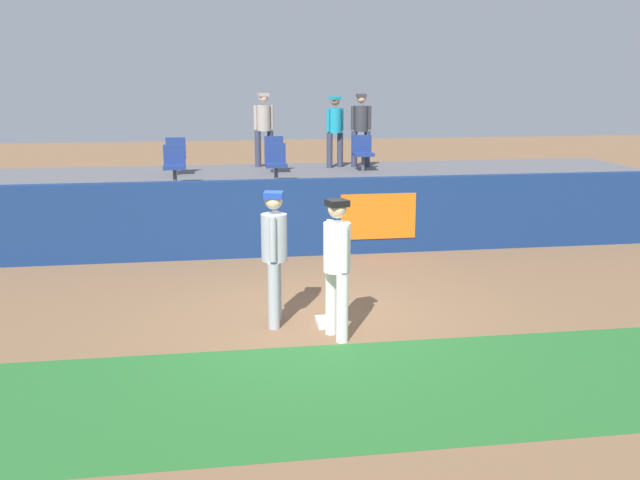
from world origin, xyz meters
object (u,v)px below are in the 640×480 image
at_px(seat_back_right, 363,151).
at_px(player_fielder_home, 337,259).
at_px(first_base, 331,322).
at_px(spectator_casual, 361,125).
at_px(seat_back_center, 274,152).
at_px(spectator_hooded, 264,124).
at_px(spectator_capped, 335,127).
at_px(player_runner_visitor, 274,249).
at_px(seat_back_left, 176,154).
at_px(seat_front_left, 175,163).
at_px(seat_front_center, 276,161).

bearing_deg(seat_back_right, player_fielder_home, -104.46).
height_order(first_base, spectator_casual, spectator_casual).
bearing_deg(seat_back_center, spectator_casual, 17.81).
relative_size(spectator_hooded, spectator_casual, 1.01).
bearing_deg(spectator_capped, spectator_casual, 154.65).
relative_size(player_runner_visitor, seat_back_right, 2.26).
distance_m(seat_back_left, seat_back_center, 2.27).
relative_size(first_base, spectator_casual, 0.22).
height_order(player_fielder_home, seat_back_center, seat_back_center).
xyz_separation_m(player_fielder_home, seat_front_left, (-2.32, 6.03, 0.60)).
distance_m(seat_back_center, spectator_capped, 1.82).
height_order(spectator_capped, spectator_casual, spectator_casual).
height_order(seat_back_center, seat_front_center, same).
distance_m(player_runner_visitor, spectator_casual, 8.49).
distance_m(seat_back_center, seat_front_left, 2.86).
relative_size(seat_front_left, seat_front_center, 1.00).
bearing_deg(seat_front_left, spectator_casual, 29.47).
bearing_deg(player_runner_visitor, spectator_capped, 174.95).
bearing_deg(seat_front_center, player_fielder_home, -87.78).
height_order(first_base, seat_front_left, seat_front_left).
bearing_deg(spectator_casual, player_fielder_home, 81.07).
bearing_deg(seat_back_center, player_fielder_home, -89.30).
distance_m(first_base, spectator_casual, 8.60).
bearing_deg(seat_back_left, seat_back_center, -0.00).
bearing_deg(seat_back_left, seat_back_right, 0.00).
bearing_deg(player_runner_visitor, spectator_casual, 170.64).
distance_m(player_runner_visitor, spectator_capped, 8.32).
bearing_deg(first_base, seat_front_center, 92.52).
bearing_deg(player_runner_visitor, seat_back_left, -156.67).
height_order(seat_back_right, spectator_capped, spectator_capped).
xyz_separation_m(player_fielder_home, seat_front_center, (-0.23, 6.03, 0.60)).
height_order(player_runner_visitor, seat_back_right, seat_back_right).
height_order(player_runner_visitor, seat_back_left, seat_back_left).
distance_m(seat_back_right, spectator_hooded, 2.62).
bearing_deg(first_base, spectator_capped, 79.69).
distance_m(seat_back_right, seat_front_center, 2.88).
relative_size(first_base, player_fielder_home, 0.21).
relative_size(seat_back_right, seat_front_left, 1.00).
bearing_deg(seat_front_left, player_runner_visitor, -73.86).
distance_m(first_base, player_runner_visitor, 1.32).
bearing_deg(seat_back_center, seat_back_left, 180.00).
xyz_separation_m(seat_front_left, seat_front_center, (2.09, -0.00, -0.00)).
relative_size(player_fielder_home, spectator_hooded, 1.04).
height_order(seat_back_left, spectator_hooded, spectator_hooded).
bearing_deg(player_fielder_home, first_base, 163.21).
xyz_separation_m(player_runner_visitor, spectator_casual, (2.89, 7.90, 1.15)).
xyz_separation_m(seat_front_center, spectator_casual, (2.36, 2.51, 0.57)).
bearing_deg(seat_back_left, player_runner_visitor, -77.41).
distance_m(seat_back_right, seat_front_left, 4.70).
bearing_deg(seat_back_right, spectator_casual, 81.63).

